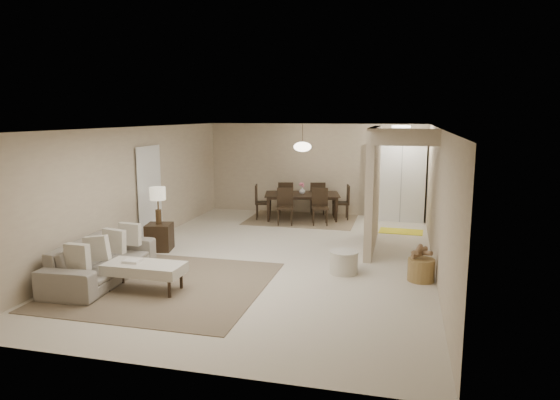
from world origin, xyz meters
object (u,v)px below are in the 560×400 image
(side_table, at_px, (159,237))
(dining_table, at_px, (302,207))
(sofa, at_px, (102,260))
(ottoman_bench, at_px, (144,269))
(wicker_basket, at_px, (421,270))
(pantry_cabinet, at_px, (401,180))
(round_pouf, at_px, (344,262))

(side_table, height_order, dining_table, dining_table)
(sofa, xyz_separation_m, ottoman_bench, (0.96, -0.30, 0.02))
(wicker_basket, relative_size, dining_table, 0.23)
(pantry_cabinet, distance_m, wicker_basket, 5.03)
(side_table, relative_size, dining_table, 0.28)
(ottoman_bench, xyz_separation_m, round_pouf, (2.94, 1.64, -0.16))
(dining_table, bearing_deg, round_pouf, -81.93)
(pantry_cabinet, xyz_separation_m, round_pouf, (-0.90, -4.85, -0.85))
(sofa, xyz_separation_m, wicker_basket, (5.20, 1.24, -0.15))
(side_table, height_order, wicker_basket, side_table)
(round_pouf, xyz_separation_m, wicker_basket, (1.30, -0.09, -0.01))
(sofa, height_order, round_pouf, sofa)
(ottoman_bench, relative_size, side_table, 2.30)
(sofa, bearing_deg, side_table, -4.97)
(ottoman_bench, bearing_deg, side_table, 112.62)
(round_pouf, bearing_deg, dining_table, 110.69)
(side_table, relative_size, round_pouf, 1.08)
(pantry_cabinet, distance_m, dining_table, 2.68)
(sofa, height_order, side_table, sofa)
(sofa, relative_size, side_table, 4.25)
(pantry_cabinet, bearing_deg, side_table, -138.24)
(pantry_cabinet, relative_size, dining_table, 1.08)
(side_table, xyz_separation_m, dining_table, (2.23, 3.69, 0.07))
(round_pouf, relative_size, dining_table, 0.26)
(pantry_cabinet, distance_m, side_table, 6.41)
(wicker_basket, xyz_separation_m, dining_table, (-2.92, 4.39, 0.15))
(side_table, xyz_separation_m, wicker_basket, (5.15, -0.70, -0.08))
(sofa, bearing_deg, ottoman_bench, -110.82)
(pantry_cabinet, height_order, wicker_basket, pantry_cabinet)
(sofa, relative_size, ottoman_bench, 1.85)
(ottoman_bench, height_order, wicker_basket, ottoman_bench)
(ottoman_bench, xyz_separation_m, dining_table, (1.31, 5.94, -0.02))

